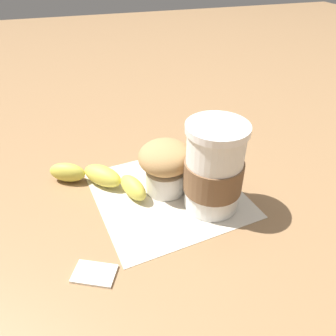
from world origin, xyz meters
name	(u,v)px	position (x,y,z in m)	size (l,w,h in m)	color
ground_plane	(168,194)	(0.00, 0.00, 0.00)	(3.00, 3.00, 0.00)	#936D47
paper_napkin	(168,194)	(0.00, 0.00, 0.00)	(0.22, 0.22, 0.00)	beige
coffee_cup	(214,169)	(-0.05, 0.04, 0.06)	(0.08, 0.08, 0.13)	white
muffin	(165,164)	(0.00, -0.01, 0.05)	(0.08, 0.08, 0.08)	white
banana	(101,178)	(0.10, -0.05, 0.02)	(0.15, 0.13, 0.03)	#D6CC4C
sugar_packet	(94,273)	(0.13, 0.12, 0.00)	(0.05, 0.03, 0.01)	white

